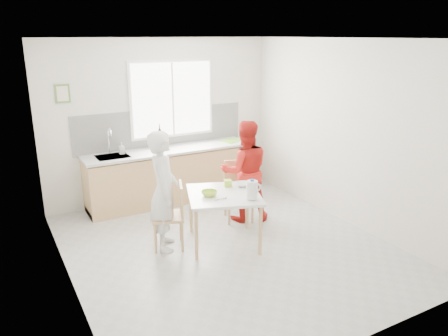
% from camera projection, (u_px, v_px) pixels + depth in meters
% --- Properties ---
extents(ground, '(4.50, 4.50, 0.00)m').
position_uv_depth(ground, '(227.00, 246.00, 5.89)').
color(ground, '#B7B7B2').
rests_on(ground, ground).
extents(room_shell, '(4.50, 4.50, 4.50)m').
position_uv_depth(room_shell, '(227.00, 127.00, 5.41)').
color(room_shell, silver).
rests_on(room_shell, ground).
extents(window, '(1.50, 0.06, 1.30)m').
position_uv_depth(window, '(172.00, 99.00, 7.35)').
color(window, white).
rests_on(window, room_shell).
extents(backsplash, '(3.00, 0.02, 0.65)m').
position_uv_depth(backsplash, '(162.00, 128.00, 7.41)').
color(backsplash, white).
rests_on(backsplash, room_shell).
extents(picture_frame, '(0.22, 0.03, 0.28)m').
position_uv_depth(picture_frame, '(62.00, 94.00, 6.48)').
color(picture_frame, '#58843C').
rests_on(picture_frame, room_shell).
extents(kitchen_counter, '(2.84, 0.64, 1.37)m').
position_uv_depth(kitchen_counter, '(170.00, 178.00, 7.40)').
color(kitchen_counter, '#DEB577').
rests_on(kitchen_counter, ground).
extents(dining_table, '(1.20, 1.20, 0.72)m').
position_uv_depth(dining_table, '(224.00, 199.00, 5.82)').
color(dining_table, white).
rests_on(dining_table, ground).
extents(chair_left, '(0.52, 0.52, 0.88)m').
position_uv_depth(chair_left, '(173.00, 213.00, 5.76)').
color(chair_left, '#DEB577').
rests_on(chair_left, ground).
extents(chair_far, '(0.53, 0.53, 0.90)m').
position_uv_depth(chair_far, '(238.00, 188.00, 6.68)').
color(chair_far, '#DEB577').
rests_on(chair_far, ground).
extents(person_white, '(0.56, 0.68, 1.60)m').
position_uv_depth(person_white, '(164.00, 191.00, 5.66)').
color(person_white, white).
rests_on(person_white, ground).
extents(person_red, '(0.91, 0.81, 1.55)m').
position_uv_depth(person_red, '(245.00, 171.00, 6.56)').
color(person_red, red).
rests_on(person_red, ground).
extents(bowl_green, '(0.27, 0.27, 0.06)m').
position_uv_depth(bowl_green, '(209.00, 193.00, 5.71)').
color(bowl_green, '#A7D030').
rests_on(bowl_green, dining_table).
extents(bowl_white, '(0.26, 0.26, 0.05)m').
position_uv_depth(bowl_white, '(242.00, 184.00, 6.07)').
color(bowl_white, white).
rests_on(bowl_white, dining_table).
extents(milk_jug, '(0.20, 0.15, 0.26)m').
position_uv_depth(milk_jug, '(252.00, 189.00, 5.54)').
color(milk_jug, white).
rests_on(milk_jug, dining_table).
extents(green_box, '(0.13, 0.13, 0.09)m').
position_uv_depth(green_box, '(228.00, 183.00, 6.06)').
color(green_box, '#A1D831').
rests_on(green_box, dining_table).
extents(spoon, '(0.16, 0.01, 0.01)m').
position_uv_depth(spoon, '(220.00, 199.00, 5.57)').
color(spoon, '#A5A5AA').
rests_on(spoon, dining_table).
extents(cutting_board, '(0.42, 0.36, 0.01)m').
position_uv_depth(cutting_board, '(231.00, 141.00, 7.78)').
color(cutting_board, '#79CC2F').
rests_on(cutting_board, kitchen_counter).
extents(wine_bottle_a, '(0.07, 0.07, 0.32)m').
position_uv_depth(wine_bottle_a, '(160.00, 138.00, 7.31)').
color(wine_bottle_a, black).
rests_on(wine_bottle_a, kitchen_counter).
extents(wine_bottle_b, '(0.07, 0.07, 0.30)m').
position_uv_depth(wine_bottle_b, '(160.00, 140.00, 7.24)').
color(wine_bottle_b, black).
rests_on(wine_bottle_b, kitchen_counter).
extents(jar_amber, '(0.06, 0.06, 0.16)m').
position_uv_depth(jar_amber, '(167.00, 144.00, 7.24)').
color(jar_amber, brown).
rests_on(jar_amber, kitchen_counter).
extents(soap_bottle, '(0.09, 0.09, 0.18)m').
position_uv_depth(soap_bottle, '(122.00, 148.00, 6.93)').
color(soap_bottle, '#999999').
rests_on(soap_bottle, kitchen_counter).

